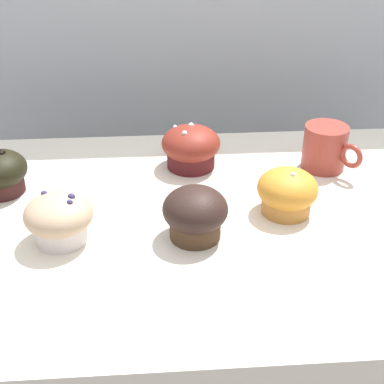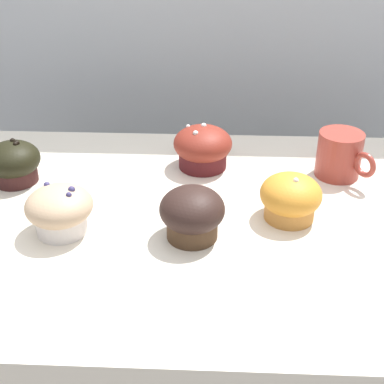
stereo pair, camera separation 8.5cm
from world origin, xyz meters
name	(u,v)px [view 2 (the right image)]	position (x,y,z in m)	size (l,w,h in m)	color
wall_back	(214,98)	(0.00, 0.60, 0.90)	(3.20, 0.10, 1.80)	#B2B7BC
muffin_back_left	(191,214)	(-0.03, -0.06, 0.96)	(0.10, 0.10, 0.08)	#47301E
muffin_back_right	(12,163)	(-0.36, 0.10, 0.96)	(0.10, 0.10, 0.08)	#371A19
muffin_front_left	(289,197)	(0.12, 0.00, 0.96)	(0.10, 0.10, 0.08)	#C78139
muffin_front_right	(58,210)	(-0.23, -0.06, 0.96)	(0.10, 0.10, 0.08)	silver
muffin_back_center	(202,147)	(-0.02, 0.17, 0.96)	(0.11, 0.11, 0.09)	#4D171A
coffee_cup	(339,154)	(0.23, 0.15, 0.97)	(0.09, 0.11, 0.08)	#99382D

